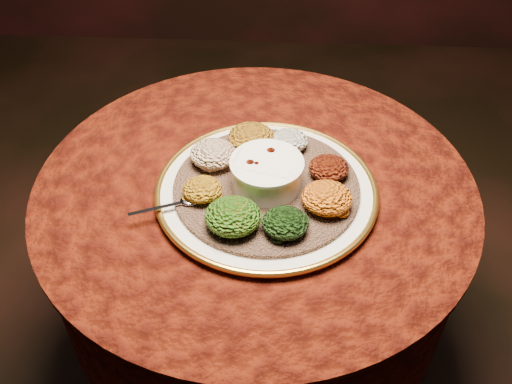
{
  "coord_description": "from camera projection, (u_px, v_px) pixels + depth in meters",
  "views": [
    {
      "loc": [
        0.05,
        -0.92,
        1.56
      ],
      "look_at": [
        0.01,
        -0.06,
        0.76
      ],
      "focal_mm": 40.0,
      "sensor_mm": 36.0,
      "label": 1
    }
  ],
  "objects": [
    {
      "name": "portion_kik",
      "position": [
        202.0,
        189.0,
        1.15
      ],
      "size": [
        0.08,
        0.08,
        0.04
      ],
      "primitive_type": "ellipsoid",
      "color": "#B1680F",
      "rests_on": "injera"
    },
    {
      "name": "portion_mixveg",
      "position": [
        233.0,
        216.0,
        1.09
      ],
      "size": [
        0.11,
        0.1,
        0.05
      ],
      "primitive_type": "ellipsoid",
      "color": "#A03B0A",
      "rests_on": "injera"
    },
    {
      "name": "portion_shiro",
      "position": [
        251.0,
        137.0,
        1.27
      ],
      "size": [
        0.1,
        0.1,
        0.05
      ],
      "primitive_type": "ellipsoid",
      "color": "#945A11",
      "rests_on": "injera"
    },
    {
      "name": "portion_gomen",
      "position": [
        285.0,
        223.0,
        1.08
      ],
      "size": [
        0.09,
        0.09,
        0.04
      ],
      "primitive_type": "ellipsoid",
      "color": "black",
      "rests_on": "injera"
    },
    {
      "name": "stew_bowl",
      "position": [
        267.0,
        172.0,
        1.17
      ],
      "size": [
        0.15,
        0.15,
        0.06
      ],
      "color": "white",
      "rests_on": "injera"
    },
    {
      "name": "portion_ayib",
      "position": [
        289.0,
        141.0,
        1.27
      ],
      "size": [
        0.08,
        0.08,
        0.04
      ],
      "primitive_type": "ellipsoid",
      "color": "beige",
      "rests_on": "injera"
    },
    {
      "name": "portion_kitfo",
      "position": [
        329.0,
        168.0,
        1.2
      ],
      "size": [
        0.09,
        0.08,
        0.04
      ],
      "primitive_type": "ellipsoid",
      "color": "black",
      "rests_on": "injera"
    },
    {
      "name": "table",
      "position": [
        255.0,
        238.0,
        1.36
      ],
      "size": [
        0.96,
        0.96,
        0.73
      ],
      "color": "black",
      "rests_on": "ground"
    },
    {
      "name": "portion_timatim",
      "position": [
        213.0,
        154.0,
        1.23
      ],
      "size": [
        0.1,
        0.1,
        0.05
      ],
      "primitive_type": "ellipsoid",
      "color": "maroon",
      "rests_on": "injera"
    },
    {
      "name": "portion_tikil",
      "position": [
        327.0,
        198.0,
        1.13
      ],
      "size": [
        0.1,
        0.1,
        0.05
      ],
      "primitive_type": "ellipsoid",
      "color": "#B3610E",
      "rests_on": "injera"
    },
    {
      "name": "injera",
      "position": [
        266.0,
        187.0,
        1.19
      ],
      "size": [
        0.4,
        0.4,
        0.01
      ],
      "primitive_type": "cylinder",
      "rotation": [
        0.0,
        0.0,
        -0.01
      ],
      "color": "#8B6045",
      "rests_on": "platter"
    },
    {
      "name": "spoon",
      "position": [
        184.0,
        202.0,
        1.15
      ],
      "size": [
        0.14,
        0.06,
        0.01
      ],
      "rotation": [
        0.0,
        0.0,
        -2.76
      ],
      "color": "silver",
      "rests_on": "injera"
    },
    {
      "name": "platter",
      "position": [
        266.0,
        190.0,
        1.2
      ],
      "size": [
        0.54,
        0.54,
        0.02
      ],
      "rotation": [
        0.0,
        0.0,
        -0.22
      ],
      "color": "silver",
      "rests_on": "table"
    }
  ]
}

